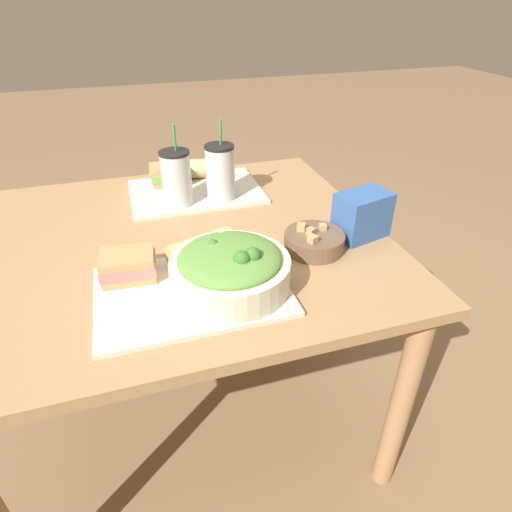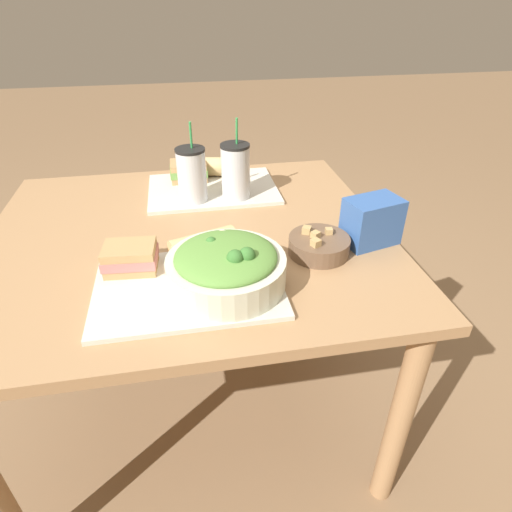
{
  "view_description": "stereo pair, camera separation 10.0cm",
  "coord_description": "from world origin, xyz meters",
  "px_view_note": "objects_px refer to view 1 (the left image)",
  "views": [
    {
      "loc": [
        -0.1,
        -1.04,
        1.3
      ],
      "look_at": [
        0.15,
        -0.24,
        0.76
      ],
      "focal_mm": 30.0,
      "sensor_mm": 36.0,
      "label": 1
    },
    {
      "loc": [
        -0.0,
        -1.06,
        1.3
      ],
      "look_at": [
        0.15,
        -0.24,
        0.76
      ],
      "focal_mm": 30.0,
      "sensor_mm": 36.0,
      "label": 2
    }
  ],
  "objects_px": {
    "salad_bowl": "(230,268)",
    "baguette_far": "(185,169)",
    "baguette_near": "(202,248)",
    "chip_bag": "(362,215)",
    "soup_bowl": "(314,241)",
    "sandwich_near": "(128,266)",
    "sandwich_far": "(169,174)",
    "drink_cup_red": "(220,174)",
    "drink_cup_dark": "(177,180)"
  },
  "relations": [
    {
      "from": "salad_bowl",
      "to": "soup_bowl",
      "type": "height_order",
      "value": "salad_bowl"
    },
    {
      "from": "soup_bowl",
      "to": "drink_cup_dark",
      "type": "height_order",
      "value": "drink_cup_dark"
    },
    {
      "from": "soup_bowl",
      "to": "drink_cup_red",
      "type": "bearing_deg",
      "value": 114.6
    },
    {
      "from": "soup_bowl",
      "to": "baguette_near",
      "type": "xyz_separation_m",
      "value": [
        -0.29,
        0.02,
        0.02
      ]
    },
    {
      "from": "baguette_near",
      "to": "sandwich_far",
      "type": "relative_size",
      "value": 1.41
    },
    {
      "from": "sandwich_near",
      "to": "sandwich_far",
      "type": "distance_m",
      "value": 0.56
    },
    {
      "from": "sandwich_far",
      "to": "drink_cup_red",
      "type": "height_order",
      "value": "drink_cup_red"
    },
    {
      "from": "salad_bowl",
      "to": "baguette_near",
      "type": "bearing_deg",
      "value": 107.55
    },
    {
      "from": "baguette_far",
      "to": "sandwich_far",
      "type": "bearing_deg",
      "value": 127.24
    },
    {
      "from": "baguette_near",
      "to": "drink_cup_dark",
      "type": "relative_size",
      "value": 0.72
    },
    {
      "from": "sandwich_near",
      "to": "chip_bag",
      "type": "xyz_separation_m",
      "value": [
        0.62,
        0.04,
        0.02
      ]
    },
    {
      "from": "sandwich_near",
      "to": "baguette_far",
      "type": "height_order",
      "value": "baguette_far"
    },
    {
      "from": "salad_bowl",
      "to": "chip_bag",
      "type": "xyz_separation_m",
      "value": [
        0.4,
        0.14,
        0.0
      ]
    },
    {
      "from": "sandwich_far",
      "to": "baguette_near",
      "type": "bearing_deg",
      "value": -88.55
    },
    {
      "from": "soup_bowl",
      "to": "baguette_far",
      "type": "bearing_deg",
      "value": 114.08
    },
    {
      "from": "salad_bowl",
      "to": "sandwich_far",
      "type": "height_order",
      "value": "salad_bowl"
    },
    {
      "from": "sandwich_near",
      "to": "baguette_near",
      "type": "bearing_deg",
      "value": 12.65
    },
    {
      "from": "sandwich_far",
      "to": "salad_bowl",
      "type": "bearing_deg",
      "value": -85.24
    },
    {
      "from": "baguette_near",
      "to": "chip_bag",
      "type": "xyz_separation_m",
      "value": [
        0.44,
        0.01,
        0.02
      ]
    },
    {
      "from": "salad_bowl",
      "to": "drink_cup_red",
      "type": "height_order",
      "value": "drink_cup_red"
    },
    {
      "from": "soup_bowl",
      "to": "drink_cup_red",
      "type": "distance_m",
      "value": 0.4
    },
    {
      "from": "soup_bowl",
      "to": "drink_cup_dark",
      "type": "distance_m",
      "value": 0.47
    },
    {
      "from": "baguette_far",
      "to": "sandwich_near",
      "type": "bearing_deg",
      "value": 169.35
    },
    {
      "from": "salad_bowl",
      "to": "baguette_near",
      "type": "relative_size",
      "value": 1.51
    },
    {
      "from": "salad_bowl",
      "to": "baguette_far",
      "type": "distance_m",
      "value": 0.66
    },
    {
      "from": "soup_bowl",
      "to": "sandwich_far",
      "type": "relative_size",
      "value": 1.25
    },
    {
      "from": "sandwich_near",
      "to": "sandwich_far",
      "type": "xyz_separation_m",
      "value": [
        0.16,
        0.53,
        0.0
      ]
    },
    {
      "from": "baguette_far",
      "to": "drink_cup_dark",
      "type": "xyz_separation_m",
      "value": [
        -0.05,
        -0.2,
        0.05
      ]
    },
    {
      "from": "sandwich_near",
      "to": "drink_cup_red",
      "type": "distance_m",
      "value": 0.48
    },
    {
      "from": "salad_bowl",
      "to": "baguette_near",
      "type": "xyz_separation_m",
      "value": [
        -0.04,
        0.13,
        -0.02
      ]
    },
    {
      "from": "soup_bowl",
      "to": "sandwich_near",
      "type": "height_order",
      "value": "sandwich_near"
    },
    {
      "from": "drink_cup_dark",
      "to": "sandwich_near",
      "type": "bearing_deg",
      "value": -114.96
    },
    {
      "from": "baguette_near",
      "to": "sandwich_near",
      "type": "bearing_deg",
      "value": 79.05
    },
    {
      "from": "salad_bowl",
      "to": "baguette_near",
      "type": "height_order",
      "value": "salad_bowl"
    },
    {
      "from": "sandwich_far",
      "to": "soup_bowl",
      "type": "bearing_deg",
      "value": -60.02
    },
    {
      "from": "drink_cup_red",
      "to": "drink_cup_dark",
      "type": "bearing_deg",
      "value": 180.0
    },
    {
      "from": "drink_cup_red",
      "to": "chip_bag",
      "type": "height_order",
      "value": "drink_cup_red"
    },
    {
      "from": "soup_bowl",
      "to": "chip_bag",
      "type": "height_order",
      "value": "chip_bag"
    },
    {
      "from": "chip_bag",
      "to": "baguette_far",
      "type": "bearing_deg",
      "value": 113.07
    },
    {
      "from": "soup_bowl",
      "to": "drink_cup_dark",
      "type": "bearing_deg",
      "value": 129.9
    },
    {
      "from": "soup_bowl",
      "to": "drink_cup_dark",
      "type": "relative_size",
      "value": 0.64
    },
    {
      "from": "drink_cup_dark",
      "to": "drink_cup_red",
      "type": "height_order",
      "value": "drink_cup_red"
    },
    {
      "from": "soup_bowl",
      "to": "drink_cup_dark",
      "type": "xyz_separation_m",
      "value": [
        -0.3,
        0.36,
        0.06
      ]
    },
    {
      "from": "salad_bowl",
      "to": "sandwich_far",
      "type": "xyz_separation_m",
      "value": [
        -0.05,
        0.64,
        -0.02
      ]
    },
    {
      "from": "soup_bowl",
      "to": "drink_cup_red",
      "type": "relative_size",
      "value": 0.63
    },
    {
      "from": "salad_bowl",
      "to": "sandwich_near",
      "type": "bearing_deg",
      "value": 154.82
    },
    {
      "from": "baguette_near",
      "to": "sandwich_far",
      "type": "height_order",
      "value": "baguette_near"
    },
    {
      "from": "chip_bag",
      "to": "sandwich_near",
      "type": "bearing_deg",
      "value": 169.13
    },
    {
      "from": "soup_bowl",
      "to": "baguette_near",
      "type": "distance_m",
      "value": 0.29
    },
    {
      "from": "drink_cup_dark",
      "to": "drink_cup_red",
      "type": "relative_size",
      "value": 0.98
    }
  ]
}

